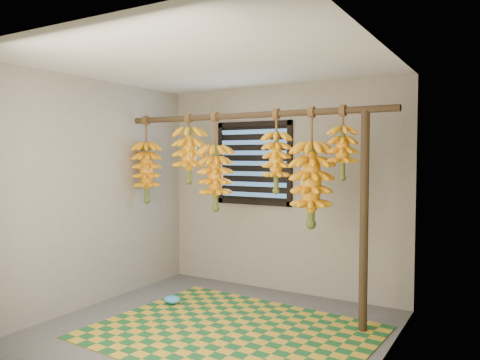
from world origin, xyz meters
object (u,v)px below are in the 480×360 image
Objects in this scene: woven_mat at (232,332)px; plastic_bag at (172,299)px; banana_bunch_e at (311,184)px; support_post at (364,222)px; banana_bunch_d at (276,162)px; banana_bunch_c at (215,178)px; banana_bunch_f at (342,152)px; banana_bunch_a at (147,172)px; banana_bunch_b at (189,155)px.

woven_mat is 1.04m from plastic_bag.
woven_mat is at bearing -128.52° from banana_bunch_e.
support_post is 1.02m from banana_bunch_d.
banana_bunch_d reaches higher than plastic_bag.
banana_bunch_c is at bearing 132.86° from woven_mat.
woven_mat is 3.51× the size of banana_bunch_f.
banana_bunch_d is at bearing 180.00° from support_post.
banana_bunch_a is at bearing -180.00° from banana_bunch_e.
banana_bunch_b is at bearing 180.00° from banana_bunch_f.
woven_mat is 2.89× the size of banana_bunch_d.
banana_bunch_b is 1.73m from banana_bunch_f.
woven_mat is 1.91m from banana_bunch_f.
banana_bunch_b is 0.73× the size of banana_bunch_c.
banana_bunch_c is 1.09m from banana_bunch_e.
plastic_bag reaches higher than woven_mat.
banana_bunch_e is (0.50, 0.63, 1.31)m from woven_mat.
banana_bunch_d is at bearing 180.00° from banana_bunch_f.
banana_bunch_b reaches higher than woven_mat.
banana_bunch_a is 0.64m from banana_bunch_b.
support_post is 2.94× the size of banana_bunch_f.
support_post is 1.92× the size of banana_bunch_c.
banana_bunch_a and banana_bunch_d have the same top height.
woven_mat is (-1.01, -0.63, -0.99)m from support_post.
support_post is 1.77× the size of banana_bunch_e.
plastic_bag is 0.30× the size of banana_bunch_f.
banana_bunch_a is 1.21× the size of banana_bunch_d.
banana_bunch_f is at bearing 0.00° from banana_bunch_a.
support_post is 2.65× the size of banana_bunch_b.
woven_mat is 1.65m from banana_bunch_d.
support_post is 0.66m from banana_bunch_f.
banana_bunch_c is (-1.59, 0.00, 0.36)m from support_post.
banana_bunch_f is (1.38, 0.00, 0.26)m from banana_bunch_c.
banana_bunch_d is (0.72, 0.00, 0.17)m from banana_bunch_c.
banana_bunch_b is 0.42m from banana_bunch_c.
banana_bunch_f is (1.77, 0.26, 1.57)m from plastic_bag.
banana_bunch_e is at bearing 0.00° from banana_bunch_b.
banana_bunch_a reaches higher than woven_mat.
plastic_bag is (-1.98, -0.26, -0.95)m from support_post.
plastic_bag is 1.57m from banana_bunch_b.
banana_bunch_a is at bearing 155.44° from plastic_bag.
banana_bunch_c reaches higher than support_post.
banana_bunch_d is 0.42m from banana_bunch_e.
support_post is at bearing -0.00° from banana_bunch_b.
plastic_bag is 1.39m from banana_bunch_c.
banana_bunch_b is (-1.94, 0.00, 0.60)m from support_post.
banana_bunch_a is at bearing -180.00° from banana_bunch_d.
banana_bunch_b and banana_bunch_c have the same top height.
banana_bunch_d is at bearing 78.14° from woven_mat.
banana_bunch_a is (-1.54, 0.63, 1.40)m from woven_mat.
banana_bunch_b reaches higher than plastic_bag.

